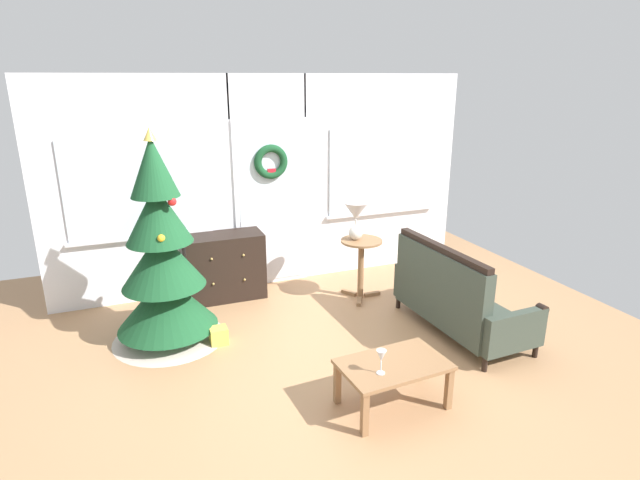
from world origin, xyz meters
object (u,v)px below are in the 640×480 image
object	(u,v)px
wine_glass	(381,357)
side_table	(361,257)
christmas_tree	(163,269)
coffee_table	(393,369)
settee_sofa	(454,298)
dresser_cabinet	(225,266)
gift_box	(219,336)
table_lamp	(356,216)

from	to	relation	value
wine_glass	side_table	bearing A→B (deg)	67.67
christmas_tree	coffee_table	bearing A→B (deg)	-49.56
christmas_tree	settee_sofa	world-z (taller)	christmas_tree
side_table	coffee_table	xyz separation A→B (m)	(-0.69, -1.98, -0.18)
dresser_cabinet	wine_glass	size ratio (longest dim) A/B	4.64
coffee_table	wine_glass	distance (m)	0.27
christmas_tree	dresser_cabinet	xyz separation A→B (m)	(0.74, 0.80, -0.36)
christmas_tree	gift_box	xyz separation A→B (m)	(0.44, -0.29, -0.67)
wine_glass	gift_box	distance (m)	1.90
side_table	gift_box	xyz separation A→B (m)	(-1.78, -0.48, -0.43)
settee_sofa	gift_box	bearing A→B (deg)	164.05
wine_glass	settee_sofa	bearing A→B (deg)	35.20
side_table	table_lamp	distance (m)	0.50
table_lamp	gift_box	world-z (taller)	table_lamp
dresser_cabinet	table_lamp	distance (m)	1.65
side_table	wine_glass	world-z (taller)	side_table
dresser_cabinet	side_table	xyz separation A→B (m)	(1.48, -0.61, 0.12)
coffee_table	gift_box	world-z (taller)	coffee_table
side_table	wine_glass	bearing A→B (deg)	-112.33
side_table	gift_box	distance (m)	1.89
dresser_cabinet	table_lamp	bearing A→B (deg)	-21.93
christmas_tree	table_lamp	distance (m)	2.19
gift_box	dresser_cabinet	bearing A→B (deg)	74.34
settee_sofa	gift_box	xyz separation A→B (m)	(-2.27, 0.65, -0.29)
side_table	table_lamp	xyz separation A→B (m)	(-0.06, 0.04, 0.50)
wine_glass	gift_box	xyz separation A→B (m)	(-0.93, 1.60, -0.44)
dresser_cabinet	settee_sofa	size ratio (longest dim) A/B	0.57
dresser_cabinet	christmas_tree	bearing A→B (deg)	-133.08
dresser_cabinet	gift_box	world-z (taller)	dresser_cabinet
christmas_tree	gift_box	size ratio (longest dim) A/B	12.26
table_lamp	wine_glass	size ratio (longest dim) A/B	2.26
wine_glass	gift_box	world-z (taller)	wine_glass
dresser_cabinet	settee_sofa	bearing A→B (deg)	-41.37
settee_sofa	dresser_cabinet	bearing A→B (deg)	138.63
side_table	coffee_table	bearing A→B (deg)	-109.12
side_table	gift_box	bearing A→B (deg)	-165.04
wine_glass	dresser_cabinet	bearing A→B (deg)	103.05
christmas_tree	settee_sofa	size ratio (longest dim) A/B	1.32
coffee_table	wine_glass	size ratio (longest dim) A/B	4.45
table_lamp	wine_glass	world-z (taller)	table_lamp
dresser_cabinet	side_table	distance (m)	1.60
table_lamp	dresser_cabinet	bearing A→B (deg)	158.07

